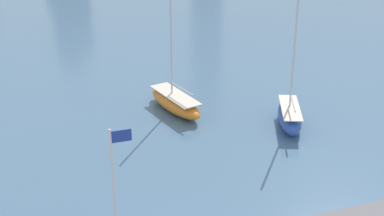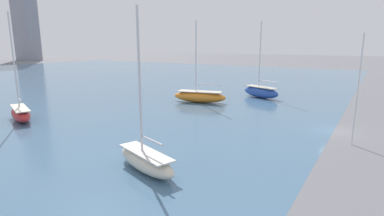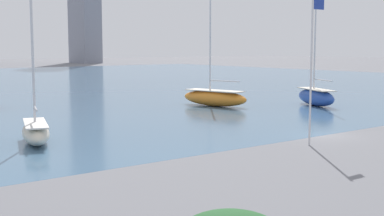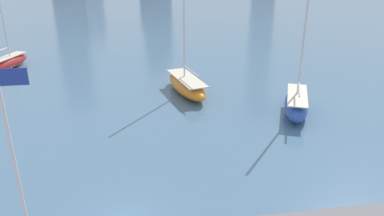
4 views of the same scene
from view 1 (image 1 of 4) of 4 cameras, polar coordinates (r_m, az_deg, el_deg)
harbor_water at (r=100.41m, az=-13.86°, el=10.28°), size 180.00×140.00×0.00m
flag_pole at (r=30.97m, az=-8.13°, el=-9.88°), size 1.24×0.14×10.14m
sailboat_orange at (r=54.69m, az=-1.81°, el=0.64°), size 4.49×8.94×12.77m
sailboat_blue at (r=52.36m, az=10.38°, el=-0.78°), size 4.88×7.73×13.07m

